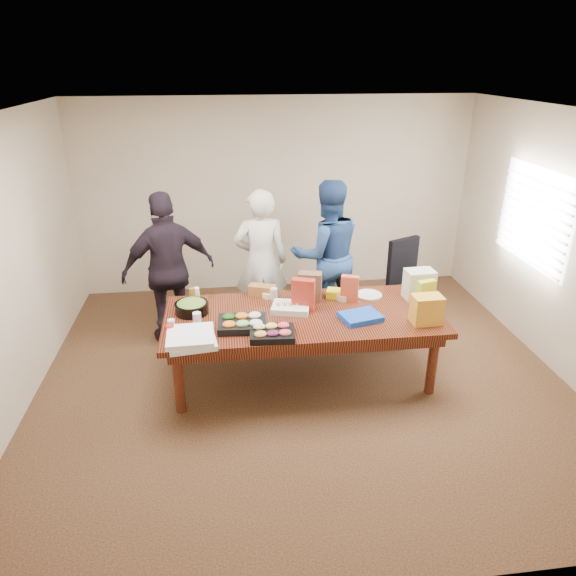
{
  "coord_description": "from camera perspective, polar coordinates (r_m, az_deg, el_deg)",
  "views": [
    {
      "loc": [
        -0.74,
        -4.69,
        3.14
      ],
      "look_at": [
        -0.14,
        0.1,
        1.0
      ],
      "focal_mm": 32.52,
      "sensor_mm": 36.0,
      "label": 1
    }
  ],
  "objects": [
    {
      "name": "chip_bag_orange",
      "position": [
        5.58,
        6.76,
        -0.07
      ],
      "size": [
        0.2,
        0.14,
        0.29
      ],
      "primitive_type": "cube",
      "rotation": [
        0.0,
        0.0,
        -0.33
      ],
      "color": "#CC4A2A",
      "rests_on": "conference_table"
    },
    {
      "name": "pizza_box_lower",
      "position": [
        4.87,
        -10.45,
        -5.65
      ],
      "size": [
        0.48,
        0.48,
        0.05
      ],
      "primitive_type": "cube",
      "rotation": [
        0.0,
        0.0,
        0.13
      ],
      "color": "white",
      "rests_on": "conference_table"
    },
    {
      "name": "conference_table",
      "position": [
        5.5,
        1.56,
        -6.34
      ],
      "size": [
        2.8,
        1.2,
        0.75
      ],
      "primitive_type": "cube",
      "color": "#4C1C0F",
      "rests_on": "floor"
    },
    {
      "name": "pizza_box_upper",
      "position": [
        4.84,
        -10.64,
        -5.2
      ],
      "size": [
        0.44,
        0.44,
        0.05
      ],
      "primitive_type": "cube",
      "rotation": [
        0.0,
        0.0,
        0.03
      ],
      "color": "white",
      "rests_on": "pizza_box_lower"
    },
    {
      "name": "bread_loaf",
      "position": [
        5.72,
        -2.84,
        -0.25
      ],
      "size": [
        0.32,
        0.22,
        0.12
      ],
      "primitive_type": "cube",
      "rotation": [
        0.0,
        0.0,
        -0.35
      ],
      "color": "#965E2A",
      "rests_on": "conference_table"
    },
    {
      "name": "chip_bag_red",
      "position": [
        5.34,
        1.68,
        -0.73
      ],
      "size": [
        0.25,
        0.17,
        0.34
      ],
      "primitive_type": "cube",
      "rotation": [
        0.0,
        0.0,
        -0.33
      ],
      "color": "#A92B1D",
      "rests_on": "conference_table"
    },
    {
      "name": "window_blinds",
      "position": [
        6.51,
        25.01,
        7.03
      ],
      "size": [
        0.04,
        1.36,
        1.0
      ],
      "primitive_type": "cube",
      "color": "beige",
      "rests_on": "wall_right"
    },
    {
      "name": "dip_bowl_b",
      "position": [
        5.68,
        -2.14,
        -0.73
      ],
      "size": [
        0.17,
        0.17,
        0.06
      ],
      "primitive_type": "cylinder",
      "rotation": [
        0.0,
        0.0,
        -0.21
      ],
      "color": "#F5E3C4",
      "rests_on": "conference_table"
    },
    {
      "name": "chip_bag_yellow",
      "position": [
        5.61,
        14.81,
        -0.58
      ],
      "size": [
        0.2,
        0.12,
        0.29
      ],
      "primitive_type": "cube",
      "rotation": [
        0.0,
        0.0,
        0.27
      ],
      "color": "yellow",
      "rests_on": "conference_table"
    },
    {
      "name": "window_panel",
      "position": [
        6.53,
        25.31,
        7.03
      ],
      "size": [
        0.03,
        1.4,
        1.1
      ],
      "primitive_type": "cube",
      "color": "white",
      "rests_on": "wall_right"
    },
    {
      "name": "ceiling",
      "position": [
        4.77,
        1.89,
        18.67
      ],
      "size": [
        5.5,
        5.0,
        0.02
      ],
      "primitive_type": "cube",
      "color": "white",
      "rests_on": "wall_back"
    },
    {
      "name": "office_chair",
      "position": [
        6.59,
        12.74,
        -0.06
      ],
      "size": [
        0.72,
        0.72,
        1.07
      ],
      "primitive_type": "cube",
      "rotation": [
        0.0,
        0.0,
        0.43
      ],
      "color": "black",
      "rests_on": "floor"
    },
    {
      "name": "salad_bowl",
      "position": [
        5.41,
        -10.49,
        -2.15
      ],
      "size": [
        0.34,
        0.34,
        0.11
      ],
      "primitive_type": "cylinder",
      "rotation": [
        0.0,
        0.0,
        0.01
      ],
      "color": "black",
      "rests_on": "conference_table"
    },
    {
      "name": "mustard_bottle",
      "position": [
        5.58,
        2.62,
        -0.67
      ],
      "size": [
        0.07,
        0.07,
        0.15
      ],
      "primitive_type": "cylinder",
      "rotation": [
        0.0,
        0.0,
        -0.29
      ],
      "color": "yellow",
      "rests_on": "conference_table"
    },
    {
      "name": "floor",
      "position": [
        5.7,
        1.52,
        -9.69
      ],
      "size": [
        5.5,
        5.0,
        0.02
      ],
      "primitive_type": "cube",
      "color": "#47301E",
      "rests_on": "ground"
    },
    {
      "name": "wall_front",
      "position": [
        2.93,
        9.36,
        -14.25
      ],
      "size": [
        5.5,
        0.04,
        2.7
      ],
      "primitive_type": "cube",
      "color": "beige",
      "rests_on": "floor"
    },
    {
      "name": "veggie_tray",
      "position": [
        5.07,
        -5.03,
        -3.94
      ],
      "size": [
        0.48,
        0.39,
        0.07
      ],
      "primitive_type": "cube",
      "rotation": [
        0.0,
        0.0,
        -0.06
      ],
      "color": "black",
      "rests_on": "conference_table"
    },
    {
      "name": "kraft_bag",
      "position": [
        5.55,
        2.4,
        0.14
      ],
      "size": [
        0.27,
        0.2,
        0.32
      ],
      "primitive_type": "cube",
      "rotation": [
        0.0,
        0.0,
        -0.26
      ],
      "color": "brown",
      "rests_on": "conference_table"
    },
    {
      "name": "ranch_bottle",
      "position": [
        5.58,
        -9.94,
        -0.85
      ],
      "size": [
        0.07,
        0.07,
        0.19
      ],
      "primitive_type": "cylinder",
      "rotation": [
        0.0,
        0.0,
        -0.14
      ],
      "color": "white",
      "rests_on": "conference_table"
    },
    {
      "name": "person_right",
      "position": [
        6.42,
        4.25,
        3.63
      ],
      "size": [
        0.97,
        0.79,
        1.86
      ],
      "primitive_type": "imported",
      "rotation": [
        0.0,
        0.0,
        3.25
      ],
      "color": "navy",
      "rests_on": "floor"
    },
    {
      "name": "wall_left",
      "position": [
        5.41,
        -28.48,
        1.53
      ],
      "size": [
        0.04,
        5.0,
        2.7
      ],
      "primitive_type": "cube",
      "color": "beige",
      "rests_on": "floor"
    },
    {
      "name": "wall_back",
      "position": [
        7.45,
        -1.27,
        9.96
      ],
      "size": [
        5.5,
        0.04,
        2.7
      ],
      "primitive_type": "cube",
      "color": "beige",
      "rests_on": "floor"
    },
    {
      "name": "banana_bunch",
      "position": [
        5.69,
        5.57,
        -0.64
      ],
      "size": [
        0.29,
        0.23,
        0.09
      ],
      "primitive_type": "cube",
      "rotation": [
        0.0,
        0.0,
        -0.34
      ],
      "color": "#F7F513",
      "rests_on": "conference_table"
    },
    {
      "name": "red_cup",
      "position": [
        5.01,
        -12.76,
        -4.57
      ],
      "size": [
        0.09,
        0.09,
        0.11
      ],
      "primitive_type": "cylinder",
      "rotation": [
        0.0,
        0.0,
        0.14
      ],
      "color": "#A62111",
      "rests_on": "conference_table"
    },
    {
      "name": "fruit_tray",
      "position": [
        4.89,
        -1.75,
        -5.01
      ],
      "size": [
        0.44,
        0.35,
        0.06
      ],
      "primitive_type": "cube",
      "rotation": [
        0.0,
        0.0,
        -0.08
      ],
      "color": "black",
      "rests_on": "conference_table"
    },
    {
      "name": "clear_cup_b",
      "position": [
        5.19,
        -9.91,
        -3.27
      ],
      "size": [
        0.1,
        0.1,
        0.11
      ],
      "primitive_type": "cylinder",
      "rotation": [
        0.0,
        0.0,
        -0.33
      ],
      "color": "white",
      "rests_on": "conference_table"
    },
    {
      "name": "grocery_bag_yellow",
      "position": [
        5.26,
        14.92,
        -2.29
      ],
      "size": [
        0.29,
        0.21,
        0.29
      ],
      "primitive_type": "cube",
      "rotation": [
        0.0,
        0.0,
        0.03
      ],
      "color": "gold",
      "rests_on": "conference_table"
    },
    {
      "name": "chip_bag_blue",
      "position": [
        5.25,
        7.94,
        -3.14
      ],
      "size": [
        0.44,
        0.37,
        0.06
      ],
      "primitive_type": "cube",
      "rotation": [
        0.0,
        0.0,
        0.25
      ],
      "color": "blue",
      "rests_on": "conference_table"
    },
    {
      "name": "dressing_bottle",
      "position": [
        5.56,
        -10.41,
        -0.94
      ],
      "size": [
        0.07,
        0.07,
        0.19
      ],
      "primitive_type": "cylinder",
      "rotation": [
        0.0,
        0.0,
        -0.07
      ],
      "color": "brown",
      "rests_on": "conference_table"
    },
    {
      "name": "person_left",
      "position": [
        6.13,
        -12.88,
        1.92
      ],
      "size": [
        1.16,
        0.77,
        1.83
      ],
      "primitive_type": "imported",
      "rotation": [
        0.0,
        0.0,
        3.47
      ],
      "color": "black",
      "rests_on": "floor"
    },
    {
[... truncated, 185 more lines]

